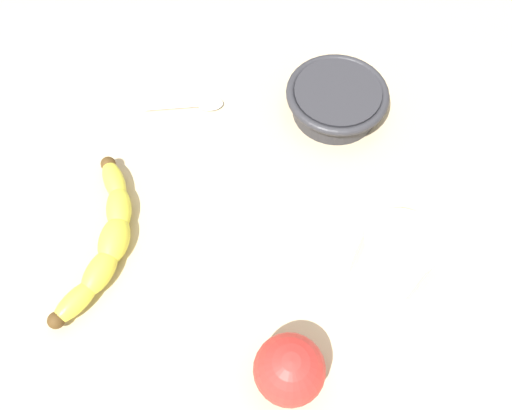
{
  "coord_description": "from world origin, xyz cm",
  "views": [
    {
      "loc": [
        7.02,
        31.26,
        63.99
      ],
      "look_at": [
        -3.1,
        0.28,
        5.0
      ],
      "focal_mm": 37.68,
      "sensor_mm": 36.0,
      "label": 1
    }
  ],
  "objects": [
    {
      "name": "wooden_tabletop",
      "position": [
        0.0,
        0.0,
        1.5
      ],
      "size": [
        120.0,
        120.0,
        3.0
      ],
      "primitive_type": "cube",
      "color": "#C6B28C",
      "rests_on": "ground"
    },
    {
      "name": "banana",
      "position": [
        15.74,
        -1.0,
        4.81
      ],
      "size": [
        12.59,
        21.29,
        3.62
      ],
      "rotation": [
        0.0,
        0.0,
        4.25
      ],
      "color": "yellow",
      "rests_on": "wooden_tabletop"
    },
    {
      "name": "smoothie_glass",
      "position": [
        -15.14,
        13.23,
        7.64
      ],
      "size": [
        8.03,
        8.03,
        9.64
      ],
      "color": "silver",
      "rests_on": "wooden_tabletop"
    },
    {
      "name": "ceramic_bowl",
      "position": [
        -18.9,
        -11.93,
        5.65
      ],
      "size": [
        14.27,
        14.27,
        4.4
      ],
      "color": "#2D2D33",
      "rests_on": "wooden_tabletop"
    },
    {
      "name": "apple_fruit",
      "position": [
        -0.31,
        20.95,
        6.82
      ],
      "size": [
        7.64,
        7.64,
        7.64
      ],
      "primitive_type": "sphere",
      "color": "red",
      "rests_on": "wooden_tabletop"
    },
    {
      "name": "teaspoon",
      "position": [
        -1.67,
        -18.56,
        3.4
      ],
      "size": [
        11.25,
        3.85,
        0.8
      ],
      "rotation": [
        0.0,
        0.0,
        2.92
      ],
      "color": "silver",
      "rests_on": "wooden_tabletop"
    }
  ]
}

